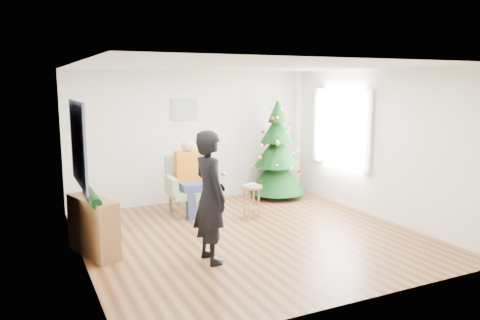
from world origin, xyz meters
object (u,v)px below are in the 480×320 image
standing_man (210,197)px  console (93,227)px  armchair (190,192)px  christmas_tree (277,152)px  stool (251,201)px

standing_man → console: standing_man is taller
armchair → console: bearing=-140.9°
armchair → standing_man: (-0.54, -2.32, 0.49)m
christmas_tree → console: size_ratio=2.12×
standing_man → armchair: bearing=-16.1°
standing_man → stool: bearing=-44.7°
standing_man → christmas_tree: bearing=-46.6°
christmas_tree → stool: (-1.16, -1.12, -0.66)m
console → christmas_tree: bearing=6.9°
armchair → standing_man: bearing=-100.3°
standing_man → console: (-1.37, 0.92, -0.48)m
christmas_tree → armchair: christmas_tree is taller
stool → console: size_ratio=0.57×
stool → standing_man: (-1.42, -1.59, 0.59)m
christmas_tree → standing_man: (-2.58, -2.71, -0.07)m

